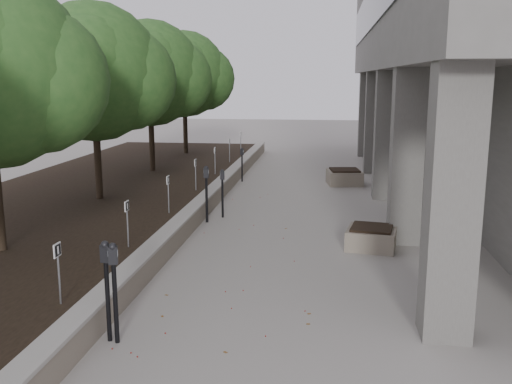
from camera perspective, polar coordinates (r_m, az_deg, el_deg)
The scene contains 21 objects.
ground at distance 8.35m, azimuth -5.02°, elevation -15.63°, with size 90.00×90.00×0.00m, color gray.
retaining_wall at distance 16.99m, azimuth -4.65°, elevation -0.68°, with size 0.39×26.00×0.50m, color gray, non-canonical shape.
planting_bed at distance 18.11m, azimuth -16.10°, elevation -0.50°, with size 7.00×26.00×0.40m, color black.
crabapple_tree_3 at distance 16.57m, azimuth -15.77°, elevation 8.65°, with size 4.60×4.00×5.44m, color #27521F, non-canonical shape.
crabapple_tree_4 at distance 21.27m, azimuth -10.50°, elevation 9.39°, with size 4.60×4.00×5.44m, color #27521F, non-canonical shape.
crabapple_tree_5 at distance 26.07m, azimuth -7.13°, elevation 9.82°, with size 4.60×4.00×5.44m, color #27521F, non-canonical shape.
parking_sign_2 at distance 9.19m, azimuth -19.03°, elevation -7.70°, with size 0.04×0.22×0.96m, color black, non-canonical shape.
parking_sign_3 at distance 11.83m, azimuth -12.67°, elevation -3.13°, with size 0.04×0.22×0.96m, color black, non-canonical shape.
parking_sign_4 at distance 14.62m, azimuth -8.71°, elevation -0.24°, with size 0.04×0.22×0.96m, color black, non-canonical shape.
parking_sign_5 at distance 17.47m, azimuth -6.03°, elevation 1.73°, with size 0.04×0.22×0.96m, color black, non-canonical shape.
parking_sign_6 at distance 20.36m, azimuth -4.10°, elevation 3.13°, with size 0.04×0.22×0.96m, color black, non-canonical shape.
parking_sign_7 at distance 23.29m, azimuth -2.66°, elevation 4.18°, with size 0.04×0.22×0.96m, color black, non-canonical shape.
parking_sign_8 at distance 26.23m, azimuth -1.53°, elevation 5.00°, with size 0.04×0.22×0.96m, color black, non-canonical shape.
parking_meter_1 at distance 8.54m, azimuth -13.86°, elevation -9.77°, with size 0.15×0.11×1.51m, color black, non-canonical shape.
parking_meter_2 at distance 8.62m, azimuth -14.57°, elevation -9.56°, with size 0.15×0.11×1.52m, color black, non-canonical shape.
parking_meter_3 at distance 15.63m, azimuth -3.36°, elevation -0.15°, with size 0.13×0.09×1.34m, color black, non-canonical shape.
parking_meter_4 at distance 15.12m, azimuth -4.94°, elevation -0.22°, with size 0.15×0.11×1.51m, color black, non-canonical shape.
parking_meter_5 at distance 21.04m, azimuth -1.40°, elevation 2.73°, with size 0.12×0.09×1.25m, color black, non-canonical shape.
planter_front at distance 13.18m, azimuth 11.42°, elevation -4.43°, with size 1.06×1.06×0.50m, color gray, non-canonical shape.
planter_back at distance 20.79m, azimuth 8.79°, elevation 1.51°, with size 1.18×1.18×0.55m, color gray, non-canonical shape.
berry_scatter at distance 12.94m, azimuth -0.76°, elevation -5.58°, with size 3.30×14.10×0.02m, color maroon, non-canonical shape.
Camera 1 is at (1.63, -7.26, 3.78)m, focal length 40.18 mm.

